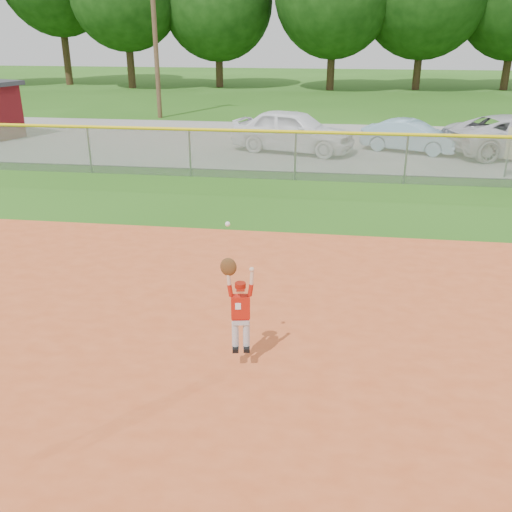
{
  "coord_description": "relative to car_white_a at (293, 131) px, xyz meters",
  "views": [
    {
      "loc": [
        1.23,
        -7.42,
        4.5
      ],
      "look_at": [
        0.06,
        0.87,
        1.1
      ],
      "focal_mm": 40.0,
      "sensor_mm": 36.0,
      "label": 1
    }
  ],
  "objects": [
    {
      "name": "ground",
      "position": [
        0.4,
        -14.2,
        -0.82
      ],
      "size": [
        120.0,
        120.0,
        0.0
      ],
      "primitive_type": "plane",
      "color": "#275A14",
      "rests_on": "ground"
    },
    {
      "name": "clay_infield",
      "position": [
        0.4,
        -17.2,
        -0.8
      ],
      "size": [
        24.0,
        16.0,
        0.04
      ],
      "primitive_type": "cube",
      "color": "#CC5024",
      "rests_on": "ground"
    },
    {
      "name": "parking_strip",
      "position": [
        0.4,
        1.8,
        -0.8
      ],
      "size": [
        44.0,
        10.0,
        0.03
      ],
      "primitive_type": "cube",
      "color": "gray",
      "rests_on": "ground"
    },
    {
      "name": "car_white_a",
      "position": [
        0.0,
        0.0,
        0.0
      ],
      "size": [
        4.96,
        3.04,
        1.58
      ],
      "primitive_type": "imported",
      "rotation": [
        0.0,
        0.0,
        1.3
      ],
      "color": "white",
      "rests_on": "parking_strip"
    },
    {
      "name": "car_blue",
      "position": [
        4.39,
        0.64,
        -0.2
      ],
      "size": [
        3.77,
        2.43,
        1.17
      ],
      "primitive_type": "imported",
      "rotation": [
        0.0,
        0.0,
        1.21
      ],
      "color": "#83ACC4",
      "rests_on": "parking_strip"
    },
    {
      "name": "outfield_fence",
      "position": [
        0.4,
        -4.2,
        0.06
      ],
      "size": [
        40.06,
        0.1,
        1.55
      ],
      "color": "gray",
      "rests_on": "ground"
    },
    {
      "name": "power_lines",
      "position": [
        1.4,
        7.8,
        3.86
      ],
      "size": [
        19.4,
        0.24,
        9.0
      ],
      "color": "#4C3823",
      "rests_on": "ground"
    },
    {
      "name": "ballplayer",
      "position": [
        0.44,
        -14.83,
        0.16
      ],
      "size": [
        0.46,
        0.22,
        1.88
      ],
      "color": "silver",
      "rests_on": "ground"
    }
  ]
}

